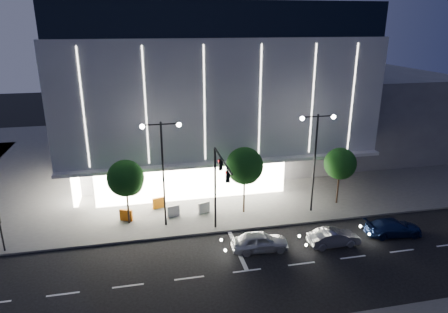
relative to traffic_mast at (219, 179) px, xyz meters
The scene contains 18 objects.
ground 6.12m from the traffic_mast, 106.66° to the right, with size 160.00×160.00×0.00m, color black.
sidewalk_museum 21.62m from the traffic_mast, 79.04° to the left, with size 70.00×40.00×0.15m, color #474747.
museum 19.54m from the traffic_mast, 84.04° to the left, with size 30.00×25.80×18.00m.
annex_building 32.43m from the traffic_mast, 39.57° to the left, with size 16.00×20.00×10.00m, color #4C4C51.
traffic_mast is the anchor object (origin of this frame).
street_lamp_west 4.89m from the traffic_mast, 146.35° to the left, with size 3.16×0.36×9.00m.
street_lamp_east 9.43m from the traffic_mast, 16.48° to the left, with size 3.16×0.36×9.00m.
ped_signal_far 16.35m from the traffic_mast, behind, with size 0.22×0.24×3.00m.
tree_left 7.95m from the traffic_mast, 152.16° to the left, with size 3.02×3.02×5.72m.
tree_mid 4.82m from the traffic_mast, 50.58° to the left, with size 3.25×3.25×6.15m.
tree_right 12.63m from the traffic_mast, 17.02° to the left, with size 2.91×2.91×5.51m.
car_lead 5.62m from the traffic_mast, 43.62° to the right, with size 1.73×4.29×1.46m, color #B0B3B8.
car_second 9.87m from the traffic_mast, 19.78° to the right, with size 1.39×3.99×1.31m, color gray.
car_third 14.64m from the traffic_mast, 10.46° to the right, with size 1.84×4.53×1.31m, color navy.
barrier_a 9.42m from the traffic_mast, 150.11° to the left, with size 1.10×0.25×1.00m, color #D4610B.
barrier_b 6.81m from the traffic_mast, 128.33° to the left, with size 1.10×0.25×1.00m, color silver.
barrier_c 8.64m from the traffic_mast, 126.13° to the left, with size 1.10×0.25×1.00m, color #D06B0B.
barrier_d 6.12m from the traffic_mast, 97.06° to the left, with size 1.10×0.25×1.00m, color silver.
Camera 1 is at (-4.46, -24.16, 16.24)m, focal length 32.00 mm.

